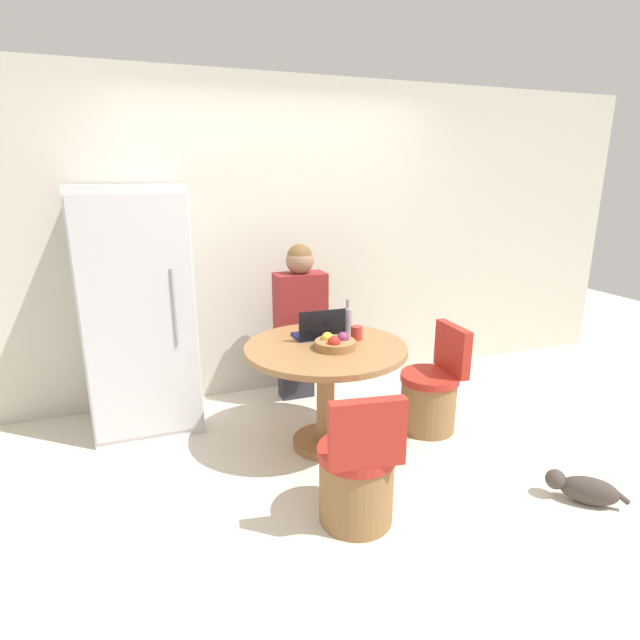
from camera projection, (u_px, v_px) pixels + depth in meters
The scene contains 12 objects.
ground_plane at pixel (343, 468), 3.23m from camera, with size 12.00×12.00×0.00m, color beige.
wall_back at pixel (278, 241), 4.20m from camera, with size 7.00×0.06×2.60m.
refrigerator at pixel (140, 311), 3.60m from camera, with size 0.75×0.65×1.77m.
dining_table at pixel (325, 370), 3.37m from camera, with size 1.09×1.09×0.74m.
chair_near_camera at pixel (357, 478), 2.67m from camera, with size 0.43×0.45×0.79m.
chair_right_side at pixel (431, 395), 3.69m from camera, with size 0.43×0.43×0.79m.
person_seated at pixel (299, 317), 4.03m from camera, with size 0.40×0.37×1.32m.
laptop at pixel (319, 331), 3.47m from camera, with size 0.34×0.21×0.21m.
fruit_bowl at pixel (335, 343), 3.25m from camera, with size 0.27×0.27×0.10m.
coffee_cup at pixel (357, 333), 3.43m from camera, with size 0.08×0.08×0.09m.
bottle at pixel (348, 320), 3.57m from camera, with size 0.07×0.07×0.25m.
cat at pixel (583, 489), 2.88m from camera, with size 0.35×0.33×0.17m.
Camera 1 is at (-1.11, -2.62, 1.82)m, focal length 28.00 mm.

